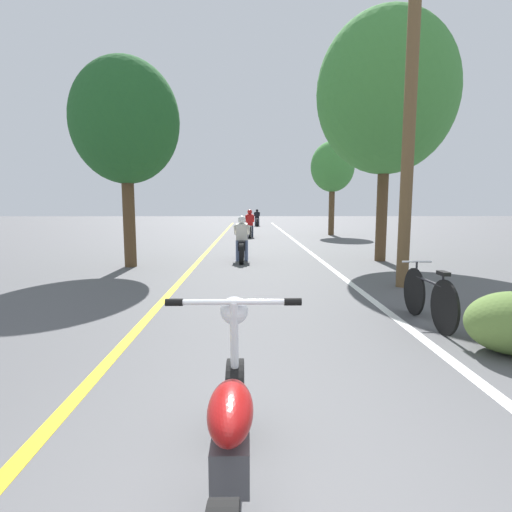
{
  "coord_description": "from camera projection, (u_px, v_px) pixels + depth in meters",
  "views": [
    {
      "loc": [
        -0.19,
        -1.38,
        1.66
      ],
      "look_at": [
        -0.09,
        4.58,
        0.9
      ],
      "focal_mm": 28.0,
      "sensor_mm": 36.0,
      "label": 1
    }
  ],
  "objects": [
    {
      "name": "lane_stripe_center",
      "position": [
        206.0,
        253.0,
        14.03
      ],
      "size": [
        0.14,
        48.0,
        0.01
      ],
      "primitive_type": "cube",
      "color": "yellow",
      "rests_on": "ground"
    },
    {
      "name": "roadside_tree_left",
      "position": [
        125.0,
        122.0,
        10.4
      ],
      "size": [
        2.82,
        2.54,
        5.47
      ],
      "color": "#513A23",
      "rests_on": "ground"
    },
    {
      "name": "utility_pole",
      "position": [
        410.0,
        116.0,
        7.77
      ],
      "size": [
        1.1,
        0.24,
        6.59
      ],
      "color": "brown",
      "rests_on": "ground"
    },
    {
      "name": "motorcycle_rider_mid",
      "position": [
        250.0,
        227.0,
        20.83
      ],
      "size": [
        0.5,
        2.0,
        1.44
      ],
      "color": "black",
      "rests_on": "ground"
    },
    {
      "name": "bicycle_parked",
      "position": [
        428.0,
        297.0,
        5.57
      ],
      "size": [
        0.44,
        1.67,
        0.84
      ],
      "color": "black",
      "rests_on": "ground"
    },
    {
      "name": "motorcycle_foreground",
      "position": [
        231.0,
        439.0,
        2.14
      ],
      "size": [
        0.87,
        1.98,
        1.07
      ],
      "color": "black",
      "rests_on": "ground"
    },
    {
      "name": "roadside_tree_right_far",
      "position": [
        333.0,
        167.0,
        22.0
      ],
      "size": [
        2.41,
        2.17,
        5.17
      ],
      "color": "#513A23",
      "rests_on": "ground"
    },
    {
      "name": "roadside_tree_right_near",
      "position": [
        386.0,
        93.0,
        11.41
      ],
      "size": [
        3.99,
        3.59,
        7.15
      ],
      "color": "#513A23",
      "rests_on": "ground"
    },
    {
      "name": "lane_stripe_edge",
      "position": [
        310.0,
        252.0,
        14.09
      ],
      "size": [
        0.14,
        48.0,
        0.01
      ],
      "primitive_type": "cube",
      "color": "white",
      "rests_on": "ground"
    },
    {
      "name": "motorcycle_rider_far",
      "position": [
        257.0,
        220.0,
        32.08
      ],
      "size": [
        0.5,
        2.09,
        1.35
      ],
      "color": "black",
      "rests_on": "ground"
    },
    {
      "name": "motorcycle_rider_lead",
      "position": [
        242.0,
        244.0,
        11.95
      ],
      "size": [
        0.5,
        2.02,
        1.35
      ],
      "color": "black",
      "rests_on": "ground"
    }
  ]
}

